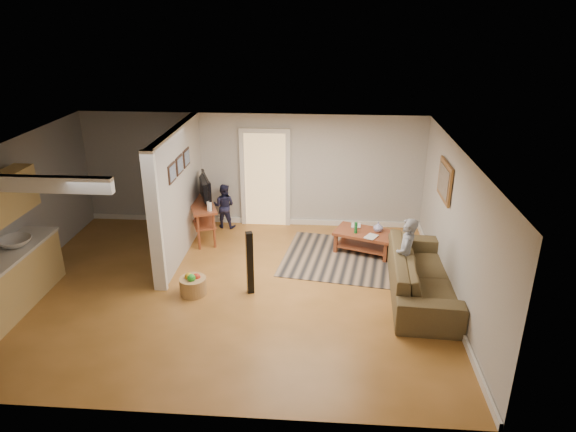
% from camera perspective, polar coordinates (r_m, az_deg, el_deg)
% --- Properties ---
extents(ground, '(7.50, 7.50, 0.00)m').
position_cam_1_polar(ground, '(9.14, -6.45, -8.04)').
color(ground, brown).
rests_on(ground, ground).
extents(room_shell, '(7.54, 6.02, 2.52)m').
position_cam_1_polar(room_shell, '(9.15, -12.94, 1.64)').
color(room_shell, '#ACA9A5').
rests_on(room_shell, ground).
extents(area_rug, '(3.10, 2.46, 0.01)m').
position_cam_1_polar(area_rug, '(10.15, 7.62, -4.80)').
color(area_rug, black).
rests_on(area_rug, ground).
extents(sofa, '(1.18, 2.69, 0.77)m').
position_cam_1_polar(sofa, '(9.22, 14.47, -8.39)').
color(sofa, '#493924').
rests_on(sofa, ground).
extents(coffee_table, '(1.30, 1.02, 0.68)m').
position_cam_1_polar(coffee_table, '(10.34, 8.58, -2.22)').
color(coffee_table, brown).
rests_on(coffee_table, ground).
extents(tv_console, '(0.89, 1.34, 1.08)m').
position_cam_1_polar(tv_console, '(10.87, -9.50, 1.07)').
color(tv_console, brown).
rests_on(tv_console, ground).
extents(speaker_left, '(0.14, 0.14, 1.13)m').
position_cam_1_polar(speaker_left, '(8.74, -4.26, -5.23)').
color(speaker_left, black).
rests_on(speaker_left, ground).
extents(speaker_right, '(0.11, 0.11, 1.01)m').
position_cam_1_polar(speaker_right, '(11.51, -9.06, 1.19)').
color(speaker_right, black).
rests_on(speaker_right, ground).
extents(toy_basket, '(0.46, 0.46, 0.41)m').
position_cam_1_polar(toy_basket, '(9.01, -10.52, -7.55)').
color(toy_basket, '#AA8A49').
rests_on(toy_basket, ground).
extents(child, '(0.44, 0.56, 1.37)m').
position_cam_1_polar(child, '(9.22, 12.57, -8.20)').
color(child, gray).
rests_on(child, ground).
extents(toddler, '(0.53, 0.44, 1.00)m').
position_cam_1_polar(toddler, '(11.62, -6.99, -1.19)').
color(toddler, '#1D1F3E').
rests_on(toddler, ground).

